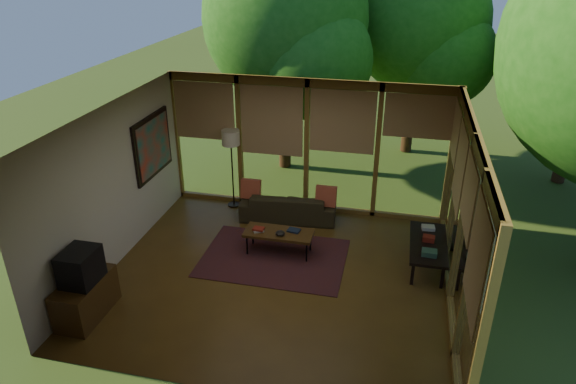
% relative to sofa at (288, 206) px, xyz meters
% --- Properties ---
extents(floor, '(5.50, 5.50, 0.00)m').
position_rel_sofa_xyz_m(floor, '(0.25, -2.00, -0.27)').
color(floor, brown).
rests_on(floor, ground).
extents(ceiling, '(5.50, 5.50, 0.00)m').
position_rel_sofa_xyz_m(ceiling, '(0.25, -2.00, 2.43)').
color(ceiling, silver).
rests_on(ceiling, ground).
extents(wall_left, '(0.04, 5.00, 2.70)m').
position_rel_sofa_xyz_m(wall_left, '(-2.50, -2.00, 1.08)').
color(wall_left, silver).
rests_on(wall_left, ground).
extents(wall_front, '(5.50, 0.04, 2.70)m').
position_rel_sofa_xyz_m(wall_front, '(0.25, -4.50, 1.08)').
color(wall_front, silver).
rests_on(wall_front, ground).
extents(window_wall_back, '(5.50, 0.12, 2.70)m').
position_rel_sofa_xyz_m(window_wall_back, '(0.25, 0.50, 1.08)').
color(window_wall_back, olive).
rests_on(window_wall_back, ground).
extents(window_wall_right, '(0.12, 5.00, 2.70)m').
position_rel_sofa_xyz_m(window_wall_right, '(3.00, -2.00, 1.08)').
color(window_wall_right, olive).
rests_on(window_wall_right, ground).
extents(tree_nw, '(3.66, 3.66, 5.29)m').
position_rel_sofa_xyz_m(tree_nw, '(-0.68, 2.66, 3.18)').
color(tree_nw, '#3D2516').
rests_on(tree_nw, ground).
extents(tree_ne, '(3.35, 3.35, 4.93)m').
position_rel_sofa_xyz_m(tree_ne, '(2.21, 4.41, 2.97)').
color(tree_ne, '#3D2516').
rests_on(tree_ne, ground).
extents(rug, '(2.47, 1.75, 0.01)m').
position_rel_sofa_xyz_m(rug, '(0.08, -1.49, -0.27)').
color(rug, maroon).
rests_on(rug, floor).
extents(sofa, '(1.94, 0.91, 0.55)m').
position_rel_sofa_xyz_m(sofa, '(0.00, 0.00, 0.00)').
color(sofa, '#312C18').
rests_on(sofa, floor).
extents(pillow_left, '(0.39, 0.21, 0.40)m').
position_rel_sofa_xyz_m(pillow_left, '(-0.75, -0.05, 0.30)').
color(pillow_left, '#9A220E').
rests_on(pillow_left, sofa).
extents(pillow_right, '(0.40, 0.21, 0.41)m').
position_rel_sofa_xyz_m(pillow_right, '(0.75, -0.05, 0.30)').
color(pillow_right, '#9A220E').
rests_on(pillow_right, sofa).
extents(ct_book_lower, '(0.22, 0.20, 0.03)m').
position_rel_sofa_xyz_m(ct_book_lower, '(-0.23, -1.35, 0.17)').
color(ct_book_lower, beige).
rests_on(ct_book_lower, coffee_table).
extents(ct_book_upper, '(0.20, 0.15, 0.03)m').
position_rel_sofa_xyz_m(ct_book_upper, '(-0.23, -1.35, 0.20)').
color(ct_book_upper, maroon).
rests_on(ct_book_upper, coffee_table).
extents(ct_book_side, '(0.24, 0.19, 0.03)m').
position_rel_sofa_xyz_m(ct_book_side, '(0.37, -1.22, 0.17)').
color(ct_book_side, '#162032').
rests_on(ct_book_side, coffee_table).
extents(ct_bowl, '(0.16, 0.16, 0.07)m').
position_rel_sofa_xyz_m(ct_bowl, '(0.17, -1.40, 0.19)').
color(ct_bowl, black).
rests_on(ct_bowl, coffee_table).
extents(media_cabinet, '(0.50, 1.00, 0.60)m').
position_rel_sofa_xyz_m(media_cabinet, '(-2.22, -3.57, 0.03)').
color(media_cabinet, '#4F3315').
rests_on(media_cabinet, floor).
extents(television, '(0.45, 0.55, 0.50)m').
position_rel_sofa_xyz_m(television, '(-2.20, -3.57, 0.58)').
color(television, black).
rests_on(television, media_cabinet).
extents(console_book_a, '(0.25, 0.18, 0.09)m').
position_rel_sofa_xyz_m(console_book_a, '(2.65, -1.53, 0.22)').
color(console_book_a, '#315744').
rests_on(console_book_a, side_console).
extents(console_book_b, '(0.21, 0.16, 0.09)m').
position_rel_sofa_xyz_m(console_book_b, '(2.65, -1.08, 0.23)').
color(console_book_b, maroon).
rests_on(console_book_b, side_console).
extents(console_book_c, '(0.23, 0.18, 0.06)m').
position_rel_sofa_xyz_m(console_book_c, '(2.65, -0.68, 0.21)').
color(console_book_c, beige).
rests_on(console_book_c, side_console).
extents(floor_lamp, '(0.36, 0.36, 1.65)m').
position_rel_sofa_xyz_m(floor_lamp, '(-1.23, 0.28, 1.13)').
color(floor_lamp, black).
rests_on(floor_lamp, floor).
extents(coffee_table, '(1.20, 0.50, 0.43)m').
position_rel_sofa_xyz_m(coffee_table, '(0.12, -1.30, 0.12)').
color(coffee_table, '#4F3315').
rests_on(coffee_table, floor).
extents(side_console, '(0.60, 1.40, 0.46)m').
position_rel_sofa_xyz_m(side_console, '(2.65, -1.13, 0.14)').
color(side_console, black).
rests_on(side_console, floor).
extents(wall_painting, '(0.06, 1.35, 1.15)m').
position_rel_sofa_xyz_m(wall_painting, '(-2.46, -0.60, 1.28)').
color(wall_painting, black).
rests_on(wall_painting, wall_left).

